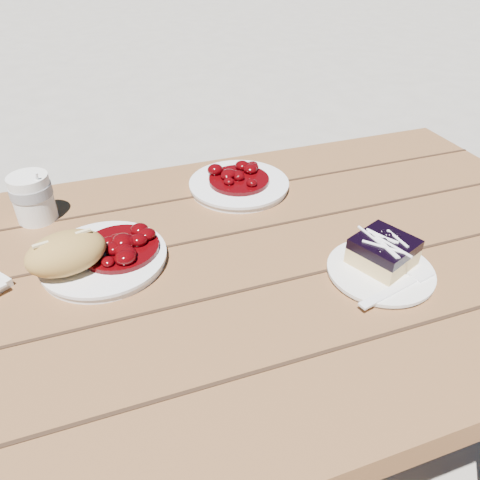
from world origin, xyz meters
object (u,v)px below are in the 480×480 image
object	(u,v)px
main_plate	(104,259)
bread_roll	(66,253)
blueberry_cake	(383,251)
second_plate	(239,185)
picnic_table	(83,365)
coffee_cup	(33,198)
dessert_plate	(380,272)

from	to	relation	value
main_plate	bread_roll	size ratio (longest dim) A/B	1.63
main_plate	blueberry_cake	xyz separation A→B (m)	(0.45, -0.17, 0.03)
main_plate	blueberry_cake	world-z (taller)	blueberry_cake
bread_roll	second_plate	distance (m)	0.42
picnic_table	bread_roll	world-z (taller)	bread_roll
picnic_table	bread_roll	size ratio (longest dim) A/B	15.32
main_plate	coffee_cup	bearing A→B (deg)	119.42
picnic_table	main_plate	distance (m)	0.20
main_plate	second_plate	distance (m)	0.36
main_plate	bread_roll	bearing A→B (deg)	-160.02
picnic_table	coffee_cup	world-z (taller)	coffee_cup
bread_roll	dessert_plate	world-z (taller)	bread_roll
picnic_table	dessert_plate	world-z (taller)	dessert_plate
bread_roll	blueberry_cake	size ratio (longest dim) A/B	1.10
dessert_plate	bread_roll	bearing A→B (deg)	161.21
main_plate	coffee_cup	xyz separation A→B (m)	(-0.11, 0.19, 0.04)
dessert_plate	picnic_table	bearing A→B (deg)	167.01
bread_roll	coffee_cup	bearing A→B (deg)	104.04
second_plate	coffee_cup	bearing A→B (deg)	177.54
dessert_plate	coffee_cup	xyz separation A→B (m)	(-0.54, 0.38, 0.04)
dessert_plate	blueberry_cake	world-z (taller)	blueberry_cake
dessert_plate	second_plate	size ratio (longest dim) A/B	0.81
blueberry_cake	second_plate	xyz separation A→B (m)	(-0.14, 0.35, -0.03)
picnic_table	coffee_cup	size ratio (longest dim) A/B	21.06
bread_roll	picnic_table	bearing A→B (deg)	-108.87
main_plate	blueberry_cake	bearing A→B (deg)	-21.09
coffee_cup	second_plate	xyz separation A→B (m)	(0.42, -0.02, -0.04)
dessert_plate	blueberry_cake	distance (m)	0.04
bread_roll	blueberry_cake	distance (m)	0.52
picnic_table	blueberry_cake	size ratio (longest dim) A/B	16.85
main_plate	bread_roll	xyz separation A→B (m)	(-0.05, -0.02, 0.04)
main_plate	blueberry_cake	size ratio (longest dim) A/B	1.79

